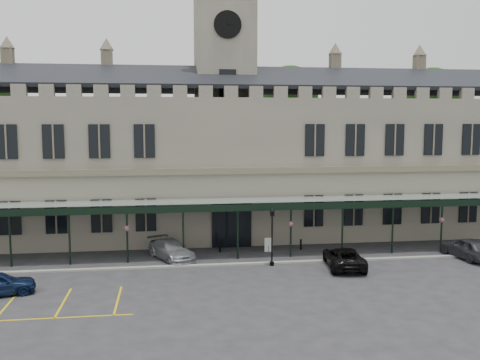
{
  "coord_description": "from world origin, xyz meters",
  "views": [
    {
      "loc": [
        -5.14,
        -31.13,
        10.16
      ],
      "look_at": [
        0.0,
        6.0,
        6.0
      ],
      "focal_mm": 40.0,
      "sensor_mm": 36.0,
      "label": 1
    }
  ],
  "objects": [
    {
      "name": "ground",
      "position": [
        0.0,
        0.0,
        0.0
      ],
      "size": [
        140.0,
        140.0,
        0.0
      ],
      "primitive_type": "plane",
      "color": "#2A2A2C"
    },
    {
      "name": "station_building",
      "position": [
        0.0,
        15.91,
        6.47
      ],
      "size": [
        60.0,
        10.36,
        17.3
      ],
      "color": "#6E695B",
      "rests_on": "ground"
    },
    {
      "name": "clock_tower",
      "position": [
        0.0,
        16.0,
        13.11
      ],
      "size": [
        5.6,
        5.6,
        24.8
      ],
      "color": "#6E695B",
      "rests_on": "ground"
    },
    {
      "name": "canopy",
      "position": [
        0.0,
        7.46,
        2.4
      ],
      "size": [
        50.0,
        4.1,
        4.3
      ],
      "color": "#8C9E93",
      "rests_on": "ground"
    },
    {
      "name": "kerb",
      "position": [
        0.0,
        5.5,
        0.06
      ],
      "size": [
        60.0,
        0.4,
        0.12
      ],
      "primitive_type": "cube",
      "color": "gray",
      "rests_on": "ground"
    },
    {
      "name": "parking_markings",
      "position": [
        -14.0,
        -1.5,
        0.0
      ],
      "size": [
        16.0,
        6.0,
        0.01
      ],
      "primitive_type": null,
      "color": "gold",
      "rests_on": "ground"
    },
    {
      "name": "tree_behind_mid",
      "position": [
        8.0,
        25.0,
        12.81
      ],
      "size": [
        6.0,
        6.0,
        16.0
      ],
      "color": "#332314",
      "rests_on": "ground"
    },
    {
      "name": "tree_behind_right",
      "position": [
        24.0,
        25.0,
        12.81
      ],
      "size": [
        6.0,
        6.0,
        16.0
      ],
      "color": "#332314",
      "rests_on": "ground"
    },
    {
      "name": "lamp_post_mid",
      "position": [
        2.13,
        5.0,
        2.47
      ],
      "size": [
        0.39,
        0.39,
        4.17
      ],
      "color": "black",
      "rests_on": "ground"
    },
    {
      "name": "sign_board",
      "position": [
        2.67,
        8.95,
        0.54
      ],
      "size": [
        0.65,
        0.14,
        1.11
      ],
      "rotation": [
        0.0,
        0.0,
        -0.15
      ],
      "color": "black",
      "rests_on": "ground"
    },
    {
      "name": "bollard_left",
      "position": [
        -1.12,
        9.35,
        0.48
      ],
      "size": [
        0.17,
        0.17,
        0.95
      ],
      "primitive_type": "cylinder",
      "color": "black",
      "rests_on": "ground"
    },
    {
      "name": "bollard_right",
      "position": [
        5.32,
        9.29,
        0.42
      ],
      "size": [
        0.15,
        0.15,
        0.84
      ],
      "primitive_type": "cylinder",
      "color": "black",
      "rests_on": "ground"
    },
    {
      "name": "car_taxi",
      "position": [
        -4.88,
        7.74,
        0.7
      ],
      "size": [
        3.92,
        5.22,
        1.41
      ],
      "primitive_type": "imported",
      "rotation": [
        0.0,
        0.0,
        0.46
      ],
      "color": "#9A9DA2",
      "rests_on": "ground"
    },
    {
      "name": "car_van",
      "position": [
        7.0,
        3.83,
        0.71
      ],
      "size": [
        3.01,
        5.38,
        1.42
      ],
      "primitive_type": "imported",
      "rotation": [
        0.0,
        0.0,
        3.01
      ],
      "color": "black",
      "rests_on": "ground"
    },
    {
      "name": "car_right_a",
      "position": [
        16.9,
        4.93,
        0.8
      ],
      "size": [
        2.55,
        4.9,
        1.59
      ],
      "primitive_type": "imported",
      "rotation": [
        0.0,
        0.0,
        3.29
      ],
      "color": "#303236",
      "rests_on": "ground"
    }
  ]
}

